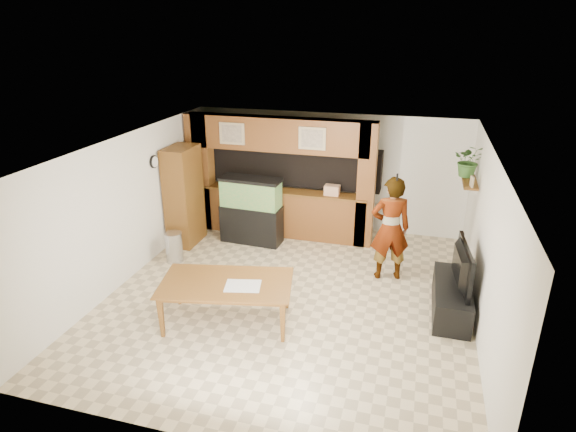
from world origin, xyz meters
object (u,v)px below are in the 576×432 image
(pantry_cabinet, at_px, (184,196))
(dining_table, at_px, (227,303))
(person, at_px, (390,229))
(television, at_px, (456,265))
(aquarium, at_px, (251,211))

(pantry_cabinet, xyz_separation_m, dining_table, (1.99, -2.60, -0.69))
(pantry_cabinet, height_order, dining_table, pantry_cabinet)
(pantry_cabinet, distance_m, dining_table, 3.34)
(pantry_cabinet, distance_m, person, 4.28)
(pantry_cabinet, xyz_separation_m, television, (5.35, -1.34, -0.19))
(pantry_cabinet, height_order, person, pantry_cabinet)
(pantry_cabinet, bearing_deg, person, -5.80)
(pantry_cabinet, relative_size, dining_table, 1.04)
(pantry_cabinet, distance_m, aquarium, 1.43)
(person, bearing_deg, pantry_cabinet, -21.26)
(pantry_cabinet, xyz_separation_m, aquarium, (1.34, 0.39, -0.34))
(pantry_cabinet, relative_size, person, 1.07)
(aquarium, distance_m, television, 4.37)
(aquarium, distance_m, dining_table, 3.08)
(television, height_order, dining_table, television)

